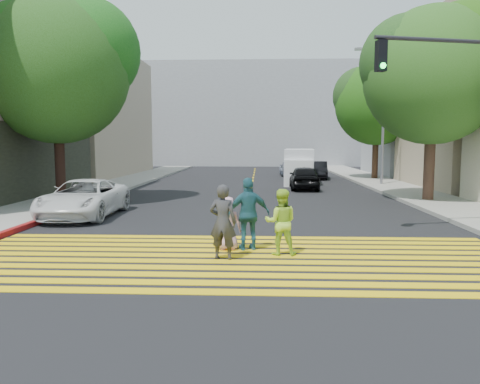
# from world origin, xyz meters

# --- Properties ---
(ground) EXTENTS (120.00, 120.00, 0.00)m
(ground) POSITION_xyz_m (0.00, 0.00, 0.00)
(ground) COLOR black
(sidewalk_left) EXTENTS (3.00, 40.00, 0.15)m
(sidewalk_left) POSITION_xyz_m (-8.50, 22.00, 0.07)
(sidewalk_left) COLOR gray
(sidewalk_left) RESTS_ON ground
(sidewalk_right) EXTENTS (3.00, 60.00, 0.15)m
(sidewalk_right) POSITION_xyz_m (8.50, 15.00, 0.07)
(sidewalk_right) COLOR gray
(sidewalk_right) RESTS_ON ground
(curb_red) EXTENTS (0.20, 8.00, 0.16)m
(curb_red) POSITION_xyz_m (-6.90, 6.00, 0.08)
(curb_red) COLOR maroon
(curb_red) RESTS_ON ground
(crosswalk) EXTENTS (13.40, 5.30, 0.01)m
(crosswalk) POSITION_xyz_m (0.00, 1.28, 0.01)
(crosswalk) COLOR yellow
(crosswalk) RESTS_ON ground
(lane_line) EXTENTS (0.12, 34.40, 0.01)m
(lane_line) POSITION_xyz_m (0.00, 22.50, 0.01)
(lane_line) COLOR yellow
(lane_line) RESTS_ON ground
(building_left_tan) EXTENTS (12.00, 16.00, 10.00)m
(building_left_tan) POSITION_xyz_m (-16.00, 28.00, 5.00)
(building_left_tan) COLOR tan
(building_left_tan) RESTS_ON ground
(building_right_grey) EXTENTS (10.00, 10.00, 10.00)m
(building_right_grey) POSITION_xyz_m (15.00, 30.00, 5.00)
(building_right_grey) COLOR gray
(building_right_grey) RESTS_ON ground
(backdrop_block) EXTENTS (30.00, 8.00, 12.00)m
(backdrop_block) POSITION_xyz_m (0.00, 48.00, 6.00)
(backdrop_block) COLOR gray
(backdrop_block) RESTS_ON ground
(tree_left) EXTENTS (7.89, 7.69, 9.18)m
(tree_left) POSITION_xyz_m (-8.35, 11.16, 6.19)
(tree_left) COLOR black
(tree_left) RESTS_ON ground
(tree_right_near) EXTENTS (7.91, 7.60, 8.87)m
(tree_right_near) POSITION_xyz_m (8.28, 12.05, 6.00)
(tree_right_near) COLOR #3E2719
(tree_right_near) RESTS_ON ground
(tree_right_far) EXTENTS (8.04, 7.81, 8.61)m
(tree_right_far) POSITION_xyz_m (8.97, 24.93, 5.81)
(tree_right_far) COLOR #47271F
(tree_right_far) RESTS_ON ground
(pedestrian_man) EXTENTS (0.71, 0.53, 1.77)m
(pedestrian_man) POSITION_xyz_m (-0.32, 1.24, 0.88)
(pedestrian_man) COLOR #323234
(pedestrian_man) RESTS_ON ground
(pedestrian_woman) EXTENTS (0.80, 0.63, 1.61)m
(pedestrian_woman) POSITION_xyz_m (1.04, 1.74, 0.81)
(pedestrian_woman) COLOR #AEE038
(pedestrian_woman) RESTS_ON ground
(pedestrian_child) EXTENTS (0.68, 0.45, 1.37)m
(pedestrian_child) POSITION_xyz_m (-0.28, 2.21, 0.68)
(pedestrian_child) COLOR #EFADC8
(pedestrian_child) RESTS_ON ground
(pedestrian_extra) EXTENTS (1.16, 0.71, 1.85)m
(pedestrian_extra) POSITION_xyz_m (0.26, 2.21, 0.92)
(pedestrian_extra) COLOR #265E6E
(pedestrian_extra) RESTS_ON ground
(white_sedan) EXTENTS (2.32, 4.95, 1.37)m
(white_sedan) POSITION_xyz_m (-5.93, 7.33, 0.68)
(white_sedan) COLOR silver
(white_sedan) RESTS_ON ground
(dark_car_near) EXTENTS (1.74, 4.12, 1.39)m
(dark_car_near) POSITION_xyz_m (3.11, 17.92, 0.70)
(dark_car_near) COLOR black
(dark_car_near) RESTS_ON ground
(silver_car) EXTENTS (1.71, 4.18, 1.21)m
(silver_car) POSITION_xyz_m (3.03, 29.38, 0.61)
(silver_car) COLOR #9099AA
(silver_car) RESTS_ON ground
(dark_car_parked) EXTENTS (1.79, 4.10, 1.31)m
(dark_car_parked) POSITION_xyz_m (4.88, 26.00, 0.66)
(dark_car_parked) COLOR black
(dark_car_parked) RESTS_ON ground
(white_van) EXTENTS (2.24, 5.01, 2.29)m
(white_van) POSITION_xyz_m (3.10, 21.38, 1.09)
(white_van) COLOR silver
(white_van) RESTS_ON ground
(traffic_signal) EXTENTS (4.01, 1.22, 6.00)m
(traffic_signal) POSITION_xyz_m (6.47, 4.52, 3.88)
(traffic_signal) COLOR #2E2E2E
(traffic_signal) RESTS_ON ground
(street_lamp) EXTENTS (1.95, 0.22, 8.62)m
(street_lamp) POSITION_xyz_m (7.94, 20.01, 4.95)
(street_lamp) COLOR gray
(street_lamp) RESTS_ON ground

